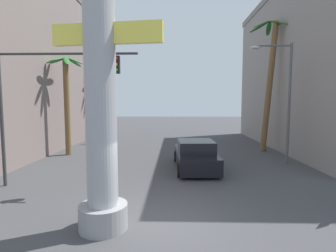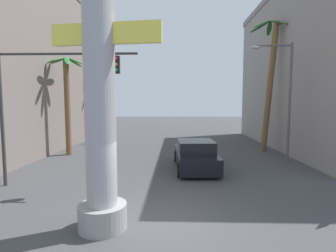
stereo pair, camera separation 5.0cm
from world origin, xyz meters
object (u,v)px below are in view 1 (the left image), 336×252
at_px(neon_sign_pole, 100,56).
at_px(palm_tree_mid_right, 269,76).
at_px(street_lamp, 283,91).
at_px(traffic_light_mast, 44,91).
at_px(palm_tree_mid_left, 66,94).
at_px(palm_tree_far_left, 100,93).
at_px(car_lead, 195,156).
at_px(pedestrian_far_left, 95,133).

xyz_separation_m(neon_sign_pole, palm_tree_mid_right, (8.80, 12.15, 0.63)).
distance_m(street_lamp, traffic_light_mast, 12.50).
bearing_deg(palm_tree_mid_left, palm_tree_far_left, 90.15).
distance_m(street_lamp, car_lead, 6.36).
height_order(traffic_light_mast, car_lead, traffic_light_mast).
distance_m(neon_sign_pole, traffic_light_mast, 5.04).
bearing_deg(traffic_light_mast, neon_sign_pole, -47.22).
height_order(street_lamp, palm_tree_far_left, street_lamp).
bearing_deg(pedestrian_far_left, car_lead, -46.02).
distance_m(neon_sign_pole, pedestrian_far_left, 16.28).
bearing_deg(palm_tree_far_left, car_lead, -53.63).
height_order(palm_tree_mid_left, pedestrian_far_left, palm_tree_mid_left).
distance_m(car_lead, pedestrian_far_left, 11.47).
height_order(car_lead, palm_tree_mid_right, palm_tree_mid_right).
bearing_deg(car_lead, palm_tree_mid_left, 157.26).
bearing_deg(street_lamp, pedestrian_far_left, 152.49).
distance_m(neon_sign_pole, car_lead, 8.54).
distance_m(car_lead, palm_tree_mid_right, 9.13).
relative_size(car_lead, palm_tree_far_left, 0.77).
bearing_deg(pedestrian_far_left, neon_sign_pole, -72.15).
relative_size(car_lead, pedestrian_far_left, 3.02).
bearing_deg(palm_tree_mid_right, car_lead, -136.77).
relative_size(neon_sign_pole, car_lead, 2.18).
bearing_deg(palm_tree_mid_right, traffic_light_mast, -145.13).
bearing_deg(palm_tree_far_left, palm_tree_mid_right, -23.18).
height_order(neon_sign_pole, pedestrian_far_left, neon_sign_pole).
height_order(neon_sign_pole, car_lead, neon_sign_pole).
bearing_deg(neon_sign_pole, pedestrian_far_left, 107.85).
distance_m(palm_tree_mid_right, palm_tree_mid_left, 14.22).
relative_size(traffic_light_mast, palm_tree_far_left, 0.91).
relative_size(street_lamp, palm_tree_mid_right, 0.73).
bearing_deg(neon_sign_pole, car_lead, 65.40).
relative_size(traffic_light_mast, palm_tree_mid_left, 0.88).
xyz_separation_m(street_lamp, palm_tree_mid_left, (-13.48, 2.06, -0.07)).
xyz_separation_m(street_lamp, pedestrian_far_left, (-13.09, 6.82, -3.24)).
bearing_deg(palm_tree_far_left, neon_sign_pole, -73.86).
height_order(palm_tree_mid_right, pedestrian_far_left, palm_tree_mid_right).
distance_m(traffic_light_mast, pedestrian_far_left, 11.90).
height_order(traffic_light_mast, palm_tree_mid_left, palm_tree_mid_left).
xyz_separation_m(palm_tree_mid_right, palm_tree_mid_left, (-14.04, -1.85, -1.32)).
relative_size(car_lead, palm_tree_mid_left, 0.74).
height_order(car_lead, pedestrian_far_left, pedestrian_far_left).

